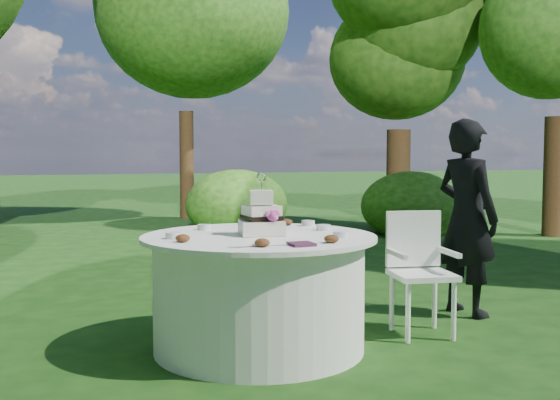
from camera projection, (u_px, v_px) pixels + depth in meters
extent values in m
plane|color=black|center=(259.00, 349.00, 4.40)|extent=(80.00, 80.00, 0.00)
cube|color=#481E3B|center=(301.00, 244.00, 3.84)|extent=(0.14, 0.14, 0.02)
ellipsoid|color=white|center=(267.00, 245.00, 3.84)|extent=(0.48, 0.07, 0.01)
imported|color=black|center=(467.00, 217.00, 5.31)|extent=(0.49, 0.65, 1.59)
cylinder|color=white|center=(259.00, 294.00, 4.37)|extent=(1.40, 1.40, 0.74)
cylinder|color=silver|center=(259.00, 237.00, 4.35)|extent=(1.56, 1.56, 0.03)
cube|color=white|center=(261.00, 227.00, 4.36)|extent=(0.33, 0.33, 0.09)
cube|color=silver|center=(261.00, 212.00, 4.36)|extent=(0.22, 0.22, 0.09)
cube|color=white|center=(261.00, 197.00, 4.35)|extent=(0.19, 0.19, 0.09)
cube|color=black|center=(261.00, 218.00, 4.36)|extent=(0.23, 0.23, 0.03)
sphere|color=#BA368F|center=(273.00, 216.00, 4.25)|extent=(0.07, 0.07, 0.07)
cylinder|color=silver|center=(261.00, 186.00, 4.34)|extent=(0.01, 0.01, 0.05)
torus|color=silver|center=(261.00, 177.00, 4.34)|extent=(0.07, 0.02, 0.07)
cube|color=white|center=(422.00, 275.00, 4.70)|extent=(0.49, 0.49, 0.04)
cube|color=white|center=(413.00, 239.00, 4.87)|extent=(0.41, 0.12, 0.42)
cylinder|color=white|center=(408.00, 313.00, 4.52)|extent=(0.04, 0.04, 0.42)
cylinder|color=white|center=(454.00, 311.00, 4.58)|extent=(0.04, 0.04, 0.42)
cylinder|color=silver|center=(392.00, 302.00, 4.85)|extent=(0.04, 0.04, 0.42)
cylinder|color=white|center=(435.00, 301.00, 4.91)|extent=(0.04, 0.04, 0.42)
cube|color=silver|center=(396.00, 254.00, 4.65)|extent=(0.11, 0.38, 0.03)
cube|color=white|center=(449.00, 252.00, 4.72)|extent=(0.11, 0.38, 0.03)
cylinder|color=silver|center=(173.00, 235.00, 4.16)|extent=(0.10, 0.10, 0.04)
cylinder|color=silver|center=(324.00, 227.00, 4.62)|extent=(0.10, 0.10, 0.04)
cylinder|color=silver|center=(308.00, 223.00, 4.91)|extent=(0.10, 0.10, 0.04)
cylinder|color=silver|center=(340.00, 235.00, 4.21)|extent=(0.10, 0.10, 0.04)
cylinder|color=silver|center=(204.00, 227.00, 4.64)|extent=(0.10, 0.10, 0.04)
ellipsoid|color=#562D16|center=(183.00, 238.00, 3.99)|extent=(0.09, 0.09, 0.05)
ellipsoid|color=#562D16|center=(287.00, 222.00, 4.94)|extent=(0.09, 0.09, 0.05)
ellipsoid|color=#562D16|center=(262.00, 243.00, 3.79)|extent=(0.09, 0.09, 0.05)
ellipsoid|color=#562D16|center=(331.00, 239.00, 3.96)|extent=(0.09, 0.09, 0.05)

